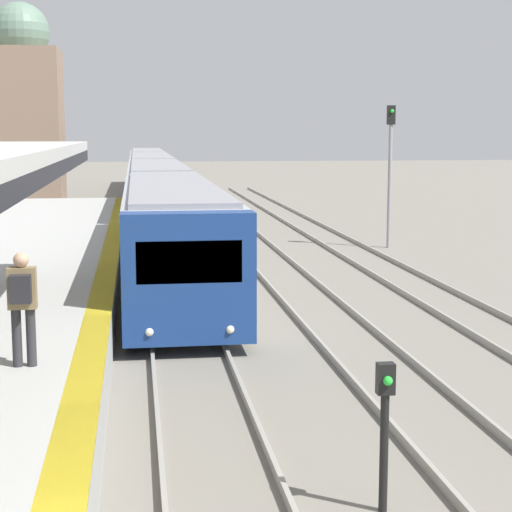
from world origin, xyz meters
name	(u,v)px	position (x,y,z in m)	size (l,w,h in m)	color
person_on_platform	(22,300)	(-2.61, 8.04, 1.95)	(0.40, 0.40, 1.66)	#2D2D33
train_near	(154,184)	(0.00, 40.61, 1.63)	(2.58, 57.93, 2.92)	navy
signal_post_near	(385,420)	(1.77, 4.73, 1.09)	(0.20, 0.21, 1.76)	black
signal_mast_far	(390,159)	(8.39, 26.54, 3.30)	(0.28, 0.29, 5.27)	gray
distant_domed_building	(23,109)	(-7.68, 50.01, 5.67)	(4.61, 4.61, 12.02)	#89705B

